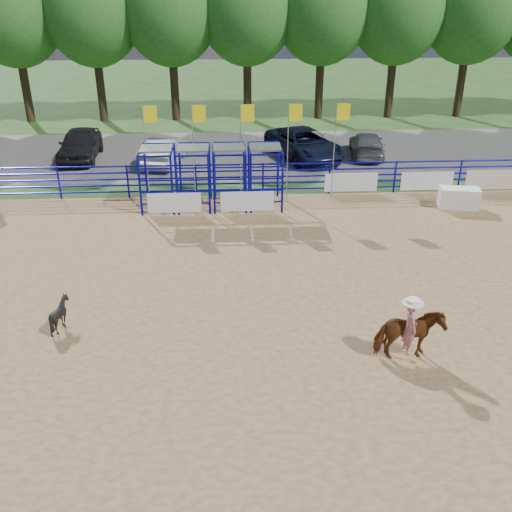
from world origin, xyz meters
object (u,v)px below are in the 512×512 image
car_b (165,151)px  car_c (304,144)px  announcer_table (459,198)px  car_a (80,144)px  calf (60,314)px  horse_and_rider (409,330)px  car_d (367,144)px

car_b → car_c: car_c is taller
announcer_table → car_a: bearing=154.5°
announcer_table → car_a: car_a is taller
announcer_table → car_c: size_ratio=0.29×
calf → announcer_table: bearing=-92.9°
horse_and_rider → car_d: bearing=79.9°
calf → car_b: (1.53, 15.87, 0.25)m
car_a → horse_and_rider: bearing=-59.1°
horse_and_rider → car_d: horse_and_rider is taller
announcer_table → horse_and_rider: size_ratio=0.66×
car_b → horse_and_rider: bearing=123.2°
car_b → announcer_table: bearing=160.8°
car_b → car_c: bearing=-164.8°
announcer_table → car_c: 9.73m
car_a → car_d: bearing=-2.8°
calf → car_b: 15.95m
car_c → car_d: car_c is taller
horse_and_rider → calf: bearing=168.1°
announcer_table → car_c: (-5.59, 7.95, 0.34)m
car_c → horse_and_rider: bearing=-108.7°
horse_and_rider → car_c: (-0.21, 18.47, -0.08)m
announcer_table → car_d: 8.50m
car_b → car_a: bearing=-4.0°
car_b → car_d: bearing=-165.0°
announcer_table → car_b: bearing=150.8°
car_d → car_c: bearing=13.4°
car_a → car_c: size_ratio=0.85×
car_a → car_b: (4.67, -1.16, -0.11)m
announcer_table → car_c: bearing=125.1°
calf → car_d: 20.99m
calf → car_b: bearing=-39.0°
announcer_table → car_b: size_ratio=0.38×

